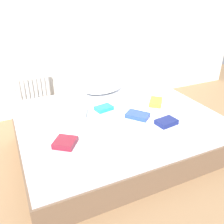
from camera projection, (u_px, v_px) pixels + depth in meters
ground_plane at (114, 151)px, 2.77m from camera, size 8.00×8.00×0.00m
back_wall at (71, 11)px, 3.22m from camera, size 6.00×0.10×2.80m
bed at (114, 133)px, 2.66m from camera, size 2.00×1.50×0.50m
radiator at (33, 94)px, 3.32m from camera, size 0.49×0.04×0.52m
pillow at (102, 87)px, 2.99m from camera, size 0.50×0.29×0.15m
textbook_maroon at (65, 143)px, 2.00m from camera, size 0.24×0.24×0.05m
textbook_navy at (166, 122)px, 2.31m from camera, size 0.21×0.16×0.05m
textbook_teal at (104, 108)px, 2.59m from camera, size 0.20×0.15×0.04m
textbook_white at (74, 113)px, 2.48m from camera, size 0.30×0.27×0.05m
textbook_yellow at (156, 102)px, 2.72m from camera, size 0.25×0.27×0.04m
textbook_blue at (138, 115)px, 2.44m from camera, size 0.25×0.27×0.04m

